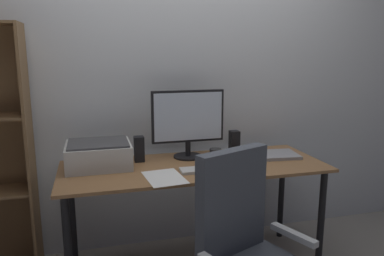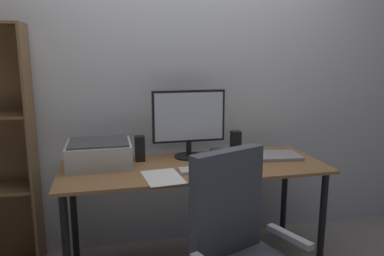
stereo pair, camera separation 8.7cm
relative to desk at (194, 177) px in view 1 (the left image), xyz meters
name	(u,v)px [view 1 (the left image)]	position (x,y,z in m)	size (l,w,h in m)	color
back_wall	(177,74)	(0.00, 0.50, 0.64)	(6.40, 0.10, 2.60)	silver
desk	(194,177)	(0.00, 0.00, 0.00)	(1.70, 0.65, 0.74)	olive
monitor	(188,120)	(0.01, 0.18, 0.35)	(0.50, 0.20, 0.47)	black
keyboard	(204,169)	(0.02, -0.13, 0.09)	(0.29, 0.11, 0.02)	silver
mouse	(234,165)	(0.23, -0.11, 0.10)	(0.06, 0.10, 0.03)	black
coffee_mug	(216,156)	(0.15, 0.01, 0.13)	(0.09, 0.08, 0.10)	black
laptop	(274,155)	(0.59, 0.05, 0.10)	(0.32, 0.23, 0.02)	#99999E
speaker_left	(139,149)	(-0.33, 0.18, 0.17)	(0.06, 0.07, 0.17)	black
speaker_right	(234,143)	(0.34, 0.18, 0.17)	(0.06, 0.07, 0.17)	black
printer	(99,154)	(-0.60, 0.13, 0.16)	(0.40, 0.34, 0.16)	silver
paper_sheet	(164,177)	(-0.23, -0.19, 0.09)	(0.21, 0.30, 0.00)	white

